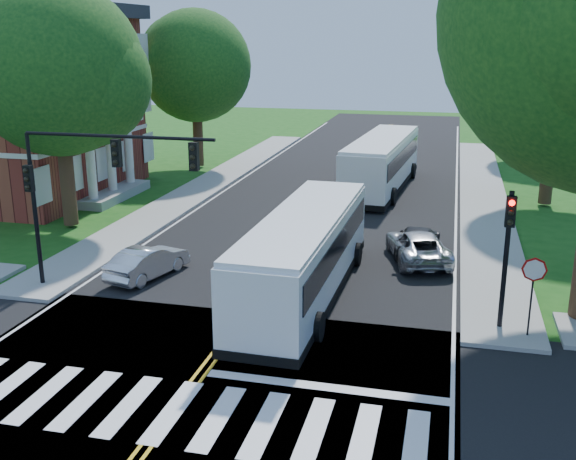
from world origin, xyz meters
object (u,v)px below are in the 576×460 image
(suv, at_px, (418,246))
(dark_sedan, at_px, (418,241))
(bus_lead, at_px, (304,253))
(bus_follow, at_px, (382,162))
(hatchback, at_px, (148,262))
(signal_nw, at_px, (89,175))
(signal_ne, at_px, (508,242))

(suv, height_order, dark_sedan, suv)
(bus_lead, bearing_deg, bus_follow, -91.30)
(hatchback, bearing_deg, dark_sedan, -136.87)
(signal_nw, relative_size, hatchback, 1.92)
(signal_nw, relative_size, bus_lead, 0.61)
(suv, bearing_deg, bus_follow, -93.13)
(signal_nw, xyz_separation_m, bus_lead, (7.37, 1.47, -2.77))
(signal_ne, relative_size, hatchback, 1.18)
(bus_follow, xyz_separation_m, hatchback, (-7.09, -17.60, -1.06))
(signal_nw, relative_size, signal_ne, 1.62)
(hatchback, bearing_deg, bus_lead, -169.24)
(bus_follow, bearing_deg, signal_nw, 71.67)
(signal_ne, distance_m, hatchback, 13.32)
(bus_follow, xyz_separation_m, suv, (2.94, -13.12, -1.04))
(bus_lead, height_order, bus_follow, bus_follow)
(signal_nw, relative_size, bus_follow, 0.58)
(signal_ne, bearing_deg, dark_sedan, 112.35)
(signal_nw, height_order, bus_lead, signal_nw)
(bus_follow, relative_size, suv, 2.73)
(signal_nw, bearing_deg, signal_ne, 0.05)
(bus_lead, distance_m, suv, 6.26)
(signal_ne, xyz_separation_m, suv, (-2.95, 6.40, -2.32))
(bus_lead, relative_size, bus_follow, 0.95)
(signal_nw, bearing_deg, suv, 29.99)
(signal_ne, height_order, suv, signal_ne)
(hatchback, bearing_deg, suv, -141.05)
(hatchback, distance_m, suv, 10.98)
(hatchback, bearing_deg, signal_ne, -173.55)
(signal_ne, height_order, dark_sedan, signal_ne)
(signal_ne, distance_m, bus_follow, 20.42)
(signal_nw, distance_m, bus_follow, 21.34)
(hatchback, xyz_separation_m, dark_sedan, (9.98, 5.37, -0.02))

